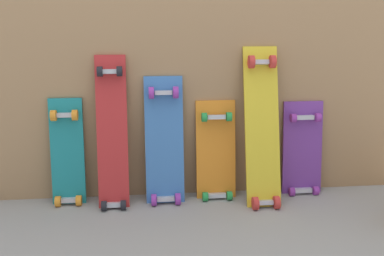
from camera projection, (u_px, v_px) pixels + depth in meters
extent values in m
plane|color=gray|center=(191.00, 196.00, 2.54)|extent=(12.00, 12.00, 0.00)
cube|color=#99724C|center=(189.00, 45.00, 2.40)|extent=(2.59, 0.04, 1.71)
cube|color=#197A7F|center=(68.00, 157.00, 2.41)|extent=(0.18, 0.09, 0.65)
cube|color=#B7B7BF|center=(69.00, 200.00, 2.42)|extent=(0.08, 0.04, 0.03)
cube|color=#B7B7BF|center=(65.00, 115.00, 2.36)|extent=(0.08, 0.04, 0.03)
cylinder|color=orange|center=(58.00, 201.00, 2.40)|extent=(0.03, 0.06, 0.06)
cylinder|color=orange|center=(79.00, 201.00, 2.41)|extent=(0.03, 0.06, 0.06)
cylinder|color=orange|center=(54.00, 116.00, 2.34)|extent=(0.03, 0.06, 0.06)
cylinder|color=orange|center=(75.00, 115.00, 2.35)|extent=(0.03, 0.06, 0.06)
cube|color=#B22626|center=(112.00, 138.00, 2.37)|extent=(0.16, 0.18, 0.88)
cube|color=#B7B7BF|center=(114.00, 205.00, 2.37)|extent=(0.07, 0.04, 0.03)
cube|color=#B7B7BF|center=(110.00, 72.00, 2.32)|extent=(0.07, 0.04, 0.03)
cylinder|color=black|center=(104.00, 206.00, 2.34)|extent=(0.03, 0.05, 0.05)
cylinder|color=black|center=(123.00, 205.00, 2.35)|extent=(0.03, 0.05, 0.05)
cylinder|color=black|center=(100.00, 72.00, 2.30)|extent=(0.03, 0.05, 0.05)
cylinder|color=black|center=(119.00, 71.00, 2.31)|extent=(0.03, 0.05, 0.05)
cube|color=#386BAD|center=(164.00, 146.00, 2.43)|extent=(0.21, 0.14, 0.76)
cube|color=#B7B7BF|center=(166.00, 199.00, 2.43)|extent=(0.09, 0.04, 0.03)
cube|color=#B7B7BF|center=(163.00, 93.00, 2.38)|extent=(0.09, 0.04, 0.03)
cylinder|color=purple|center=(154.00, 200.00, 2.41)|extent=(0.03, 0.06, 0.06)
cylinder|color=purple|center=(178.00, 199.00, 2.42)|extent=(0.03, 0.06, 0.06)
cylinder|color=purple|center=(151.00, 93.00, 2.36)|extent=(0.03, 0.06, 0.06)
cylinder|color=purple|center=(176.00, 92.00, 2.37)|extent=(0.03, 0.06, 0.06)
cube|color=orange|center=(216.00, 156.00, 2.49)|extent=(0.22, 0.11, 0.62)
cube|color=#B7B7BF|center=(217.00, 195.00, 2.49)|extent=(0.10, 0.04, 0.03)
cube|color=#B7B7BF|center=(216.00, 117.00, 2.45)|extent=(0.10, 0.04, 0.03)
cylinder|color=#268C3F|center=(205.00, 197.00, 2.47)|extent=(0.03, 0.05, 0.05)
cylinder|color=#268C3F|center=(230.00, 196.00, 2.48)|extent=(0.03, 0.05, 0.05)
cylinder|color=#268C3F|center=(204.00, 117.00, 2.42)|extent=(0.03, 0.05, 0.05)
cylinder|color=#268C3F|center=(229.00, 117.00, 2.44)|extent=(0.03, 0.05, 0.05)
cube|color=gold|center=(262.00, 132.00, 2.41)|extent=(0.19, 0.26, 0.91)
cube|color=#B7B7BF|center=(265.00, 202.00, 2.38)|extent=(0.08, 0.04, 0.03)
cube|color=#B7B7BF|center=(261.00, 62.00, 2.39)|extent=(0.08, 0.04, 0.03)
cylinder|color=red|center=(255.00, 203.00, 2.36)|extent=(0.03, 0.07, 0.07)
cylinder|color=red|center=(277.00, 202.00, 2.37)|extent=(0.03, 0.07, 0.07)
cylinder|color=red|center=(251.00, 62.00, 2.36)|extent=(0.03, 0.07, 0.07)
cylinder|color=red|center=(273.00, 62.00, 2.38)|extent=(0.03, 0.07, 0.07)
cube|color=#6B338C|center=(302.00, 153.00, 2.56)|extent=(0.23, 0.08, 0.61)
cube|color=#B7B7BF|center=(303.00, 190.00, 2.57)|extent=(0.10, 0.04, 0.03)
cube|color=#B7B7BF|center=(305.00, 117.00, 2.50)|extent=(0.10, 0.04, 0.03)
cylinder|color=purple|center=(292.00, 192.00, 2.54)|extent=(0.03, 0.05, 0.05)
cylinder|color=purple|center=(316.00, 191.00, 2.56)|extent=(0.03, 0.05, 0.05)
cylinder|color=purple|center=(293.00, 118.00, 2.48)|extent=(0.03, 0.05, 0.05)
cylinder|color=purple|center=(318.00, 117.00, 2.49)|extent=(0.03, 0.05, 0.05)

